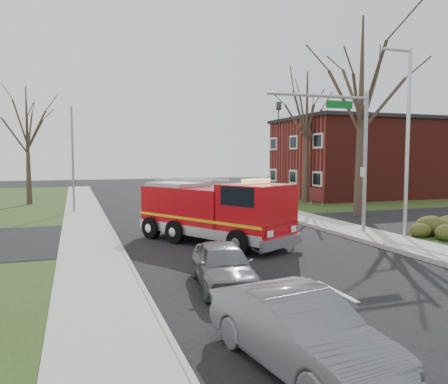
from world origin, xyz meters
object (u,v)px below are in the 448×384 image
object	(u,v)px
fire_engine	(215,213)
parked_car_maroon	(223,265)
traffic_signal_mast	(343,136)
parked_car_gray	(299,331)

from	to	relation	value
fire_engine	parked_car_maroon	xyz separation A→B (m)	(-1.74, -6.18, -0.65)
traffic_signal_mast	parked_car_gray	size ratio (longest dim) A/B	1.64
fire_engine	parked_car_gray	bearing A→B (deg)	-129.47
fire_engine	parked_car_gray	size ratio (longest dim) A/B	1.78
traffic_signal_mast	parked_car_gray	bearing A→B (deg)	-126.96
parked_car_maroon	fire_engine	bearing A→B (deg)	81.87
parked_car_maroon	parked_car_gray	xyz separation A→B (m)	(-0.33, -5.00, 0.04)
traffic_signal_mast	parked_car_maroon	size ratio (longest dim) A/B	1.80
fire_engine	parked_car_gray	world-z (taller)	fire_engine
traffic_signal_mast	parked_car_maroon	bearing A→B (deg)	-142.80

